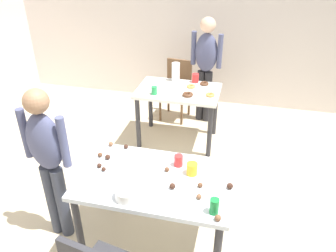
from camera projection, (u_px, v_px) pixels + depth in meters
ground_plane at (156, 245)px, 3.07m from camera, size 6.40×6.40×0.00m
wall_back at (210, 22)px, 5.11m from camera, size 6.40×0.10×2.60m
dining_table_near at (155, 187)px, 2.77m from camera, size 1.24×0.79×0.75m
dining_table_far at (178, 98)px, 4.31m from camera, size 1.04×0.69×0.75m
chair_far_table at (177, 86)px, 5.01m from camera, size 0.45×0.45×0.87m
person_girl_near at (48, 155)px, 2.78m from camera, size 0.46×0.24×1.47m
person_adult_far at (206, 62)px, 4.68m from camera, size 0.45×0.26×1.52m
mixing_bowl at (127, 194)px, 2.49m from camera, size 0.18×0.18×0.08m
soda_can at (214, 206)px, 2.35m from camera, size 0.07×0.07×0.12m
fork_near at (110, 182)px, 2.67m from camera, size 0.17×0.02×0.01m
cup_near_0 at (192, 169)px, 2.74m from camera, size 0.09×0.09×0.10m
cup_near_1 at (178, 161)px, 2.84m from camera, size 0.07×0.07×0.10m
cake_ball_0 at (126, 146)px, 3.08m from camera, size 0.04×0.04×0.04m
cake_ball_1 at (172, 186)px, 2.59m from camera, size 0.05×0.05×0.05m
cake_ball_2 at (108, 157)px, 2.93m from camera, size 0.05×0.05×0.05m
cake_ball_3 at (100, 155)px, 2.96m from camera, size 0.04×0.04×0.04m
cake_ball_4 at (200, 185)px, 2.61m from camera, size 0.04×0.04×0.04m
cake_ball_5 at (199, 197)px, 2.49m from camera, size 0.04×0.04×0.04m
cake_ball_6 at (99, 165)px, 2.83m from camera, size 0.04×0.04×0.04m
cake_ball_7 at (167, 169)px, 2.78m from camera, size 0.04×0.04×0.04m
cake_ball_8 at (218, 218)px, 2.30m from camera, size 0.05×0.05×0.05m
cake_ball_9 at (111, 144)px, 3.11m from camera, size 0.04×0.04×0.04m
cake_ball_10 at (230, 186)px, 2.59m from camera, size 0.05×0.05×0.05m
cake_ball_11 at (104, 169)px, 2.79m from camera, size 0.04×0.04×0.04m
pitcher_far at (176, 72)px, 4.45m from camera, size 0.11×0.11×0.25m
cup_far_0 at (195, 78)px, 4.43m from camera, size 0.09×0.09×0.12m
cup_far_1 at (154, 90)px, 4.10m from camera, size 0.07×0.07×0.10m
donut_far_0 at (210, 95)px, 4.08m from camera, size 0.11×0.11×0.03m
donut_far_1 at (188, 94)px, 4.08m from camera, size 0.13×0.13×0.04m
donut_far_2 at (191, 86)px, 4.30m from camera, size 0.11×0.11×0.03m
donut_far_3 at (204, 84)px, 4.38m from camera, size 0.11×0.11×0.03m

